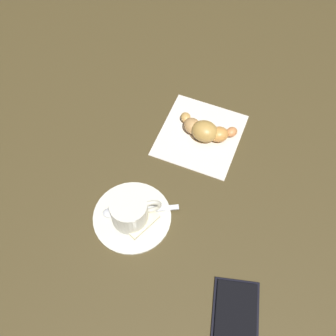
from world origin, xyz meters
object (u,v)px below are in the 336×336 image
object	(u,v)px
espresso_cup	(130,211)
saucer	(132,217)
croissant	(205,130)
cell_phone	(235,322)
sugar_packet	(144,224)
napkin	(200,135)
teaspoon	(128,211)

from	to	relation	value
espresso_cup	saucer	bearing A→B (deg)	-175.43
espresso_cup	croissant	xyz separation A→B (m)	(-0.22, 0.07, -0.02)
cell_phone	saucer	bearing A→B (deg)	-116.99
saucer	sugar_packet	bearing A→B (deg)	70.66
sugar_packet	espresso_cup	bearing A→B (deg)	102.59
saucer	napkin	xyz separation A→B (m)	(-0.21, 0.06, -0.00)
teaspoon	cell_phone	world-z (taller)	teaspoon
saucer	teaspoon	size ratio (longest dim) A/B	1.09
espresso_cup	sugar_packet	size ratio (longest dim) A/B	1.35
napkin	croissant	distance (m)	0.02
espresso_cup	sugar_packet	distance (m)	0.04
espresso_cup	sugar_packet	bearing A→B (deg)	76.85
teaspoon	sugar_packet	world-z (taller)	teaspoon
teaspoon	croissant	bearing A→B (deg)	159.50
sugar_packet	napkin	world-z (taller)	sugar_packet
sugar_packet	cell_phone	distance (m)	0.22
napkin	cell_phone	bearing A→B (deg)	26.19
teaspoon	croissant	xyz separation A→B (m)	(-0.21, 0.08, 0.01)
teaspoon	napkin	xyz separation A→B (m)	(-0.21, 0.07, -0.01)
espresso_cup	croissant	bearing A→B (deg)	162.21
teaspoon	cell_phone	bearing A→B (deg)	62.97
saucer	cell_phone	world-z (taller)	cell_phone
cell_phone	croissant	bearing A→B (deg)	-155.29
sugar_packet	croissant	world-z (taller)	croissant
napkin	croissant	xyz separation A→B (m)	(-0.00, 0.01, 0.02)
espresso_cup	teaspoon	size ratio (longest dim) A/B	0.64
teaspoon	cell_phone	distance (m)	0.26
sugar_packet	croissant	size ratio (longest dim) A/B	0.48
teaspoon	croissant	world-z (taller)	croissant
napkin	croissant	size ratio (longest dim) A/B	1.29
croissant	saucer	bearing A→B (deg)	-18.11
cell_phone	teaspoon	bearing A→B (deg)	-117.03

